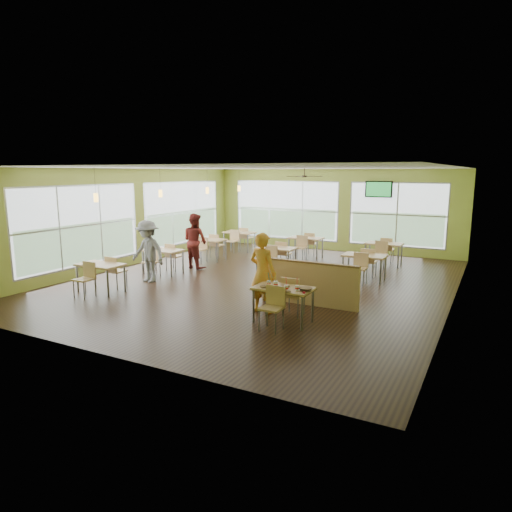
# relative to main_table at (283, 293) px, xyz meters

# --- Properties ---
(room) EXTENTS (12.00, 12.04, 3.20)m
(room) POSITION_rel_main_table_xyz_m (-2.00, 3.00, 0.97)
(room) COLOR black
(room) RESTS_ON ground
(window_bays) EXTENTS (9.24, 10.24, 2.38)m
(window_bays) POSITION_rel_main_table_xyz_m (-4.65, 6.08, 0.85)
(window_bays) COLOR white
(window_bays) RESTS_ON room
(main_table) EXTENTS (1.22, 1.52, 0.87)m
(main_table) POSITION_rel_main_table_xyz_m (0.00, 0.00, 0.00)
(main_table) COLOR tan
(main_table) RESTS_ON floor
(half_wall_divider) EXTENTS (2.40, 0.14, 1.04)m
(half_wall_divider) POSITION_rel_main_table_xyz_m (0.00, 1.45, -0.11)
(half_wall_divider) COLOR tan
(half_wall_divider) RESTS_ON floor
(dining_tables) EXTENTS (6.92, 8.72, 0.87)m
(dining_tables) POSITION_rel_main_table_xyz_m (-3.05, 4.71, -0.00)
(dining_tables) COLOR tan
(dining_tables) RESTS_ON floor
(pendant_lights) EXTENTS (0.11, 7.31, 0.86)m
(pendant_lights) POSITION_rel_main_table_xyz_m (-5.20, 3.68, 1.82)
(pendant_lights) COLOR #2D2119
(pendant_lights) RESTS_ON ceiling
(ceiling_fan) EXTENTS (1.25, 1.25, 0.29)m
(ceiling_fan) POSITION_rel_main_table_xyz_m (-2.00, 6.00, 2.32)
(ceiling_fan) COLOR #2D2119
(ceiling_fan) RESTS_ON ceiling
(tv_backwall) EXTENTS (1.00, 0.07, 0.60)m
(tv_backwall) POSITION_rel_main_table_xyz_m (-0.20, 8.90, 1.82)
(tv_backwall) COLOR black
(tv_backwall) RESTS_ON wall_back
(man_plaid) EXTENTS (0.72, 0.53, 1.80)m
(man_plaid) POSITION_rel_main_table_xyz_m (-0.69, 0.41, 0.27)
(man_plaid) COLOR orange
(man_plaid) RESTS_ON floor
(patron_maroon) EXTENTS (1.01, 0.86, 1.78)m
(patron_maroon) POSITION_rel_main_table_xyz_m (-4.80, 3.64, 0.26)
(patron_maroon) COLOR maroon
(patron_maroon) RESTS_ON floor
(patron_grey) EXTENTS (1.18, 0.74, 1.76)m
(patron_grey) POSITION_rel_main_table_xyz_m (-4.87, 1.46, 0.25)
(patron_grey) COLOR slate
(patron_grey) RESTS_ON floor
(cup_blue) EXTENTS (0.09, 0.09, 0.32)m
(cup_blue) POSITION_rel_main_table_xyz_m (-0.29, -0.08, 0.18)
(cup_blue) COLOR white
(cup_blue) RESTS_ON main_table
(cup_yellow) EXTENTS (0.10, 0.10, 0.36)m
(cup_yellow) POSITION_rel_main_table_xyz_m (-0.13, -0.09, 0.19)
(cup_yellow) COLOR white
(cup_yellow) RESTS_ON main_table
(cup_red_near) EXTENTS (0.09, 0.09, 0.32)m
(cup_red_near) POSITION_rel_main_table_xyz_m (0.17, -0.23, 0.18)
(cup_red_near) COLOR white
(cup_red_near) RESTS_ON main_table
(cup_red_far) EXTENTS (0.08, 0.08, 0.30)m
(cup_red_far) POSITION_rel_main_table_xyz_m (0.36, -0.13, 0.18)
(cup_red_far) COLOR white
(cup_red_far) RESTS_ON main_table
(food_basket) EXTENTS (0.27, 0.27, 0.06)m
(food_basket) POSITION_rel_main_table_xyz_m (0.50, -0.04, 0.15)
(food_basket) COLOR black
(food_basket) RESTS_ON main_table
(ketchup_cup) EXTENTS (0.06, 0.06, 0.03)m
(ketchup_cup) POSITION_rel_main_table_xyz_m (0.55, -0.23, 0.13)
(ketchup_cup) COLOR #B1071B
(ketchup_cup) RESTS_ON main_table
(wrapper_left) EXTENTS (0.19, 0.17, 0.04)m
(wrapper_left) POSITION_rel_main_table_xyz_m (-0.36, -0.19, 0.14)
(wrapper_left) COLOR olive
(wrapper_left) RESTS_ON main_table
(wrapper_mid) EXTENTS (0.28, 0.26, 0.06)m
(wrapper_mid) POSITION_rel_main_table_xyz_m (0.02, 0.03, 0.15)
(wrapper_mid) COLOR olive
(wrapper_mid) RESTS_ON main_table
(wrapper_right) EXTENTS (0.16, 0.15, 0.03)m
(wrapper_right) POSITION_rel_main_table_xyz_m (0.24, -0.30, 0.14)
(wrapper_right) COLOR olive
(wrapper_right) RESTS_ON main_table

